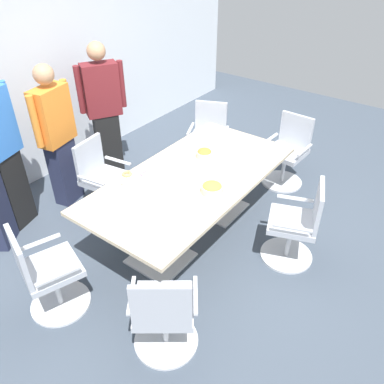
{
  "coord_description": "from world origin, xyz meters",
  "views": [
    {
      "loc": [
        -2.75,
        -2.03,
        2.93
      ],
      "look_at": [
        0.0,
        0.0,
        0.55
      ],
      "focal_mm": 36.63,
      "sensor_mm": 36.0,
      "label": 1
    }
  ],
  "objects_px": {
    "conference_table": "(192,186)",
    "plate_stack": "(179,223)",
    "office_chair_1": "(208,140)",
    "person_standing_3": "(104,108)",
    "napkin_pile": "(173,184)",
    "snack_bowl_pretzels": "(204,153)",
    "donut_platter": "(136,178)",
    "office_chair_3": "(46,275)",
    "snack_bowl_chips_yellow": "(212,188)",
    "office_chair_4": "(164,316)",
    "office_chair_2": "(103,182)",
    "person_standing_2": "(57,136)",
    "office_chair_0": "(287,155)",
    "office_chair_5": "(297,227)"
  },
  "relations": [
    {
      "from": "plate_stack",
      "to": "conference_table",
      "type": "bearing_deg",
      "value": 28.35
    },
    {
      "from": "conference_table",
      "to": "donut_platter",
      "type": "xyz_separation_m",
      "value": [
        -0.39,
        0.42,
        0.14
      ]
    },
    {
      "from": "office_chair_1",
      "to": "plate_stack",
      "type": "distance_m",
      "value": 2.31
    },
    {
      "from": "donut_platter",
      "to": "plate_stack",
      "type": "distance_m",
      "value": 0.85
    },
    {
      "from": "plate_stack",
      "to": "office_chair_5",
      "type": "bearing_deg",
      "value": -35.7
    },
    {
      "from": "conference_table",
      "to": "napkin_pile",
      "type": "xyz_separation_m",
      "value": [
        -0.26,
        0.04,
        0.16
      ]
    },
    {
      "from": "office_chair_1",
      "to": "person_standing_3",
      "type": "height_order",
      "value": "person_standing_3"
    },
    {
      "from": "office_chair_3",
      "to": "napkin_pile",
      "type": "distance_m",
      "value": 1.43
    },
    {
      "from": "office_chair_3",
      "to": "person_standing_3",
      "type": "bearing_deg",
      "value": 142.82
    },
    {
      "from": "office_chair_1",
      "to": "snack_bowl_pretzels",
      "type": "distance_m",
      "value": 1.15
    },
    {
      "from": "snack_bowl_chips_yellow",
      "to": "plate_stack",
      "type": "xyz_separation_m",
      "value": [
        -0.58,
        -0.05,
        -0.03
      ]
    },
    {
      "from": "snack_bowl_pretzels",
      "to": "plate_stack",
      "type": "xyz_separation_m",
      "value": [
        -1.09,
        -0.5,
        -0.03
      ]
    },
    {
      "from": "office_chair_3",
      "to": "snack_bowl_pretzels",
      "type": "distance_m",
      "value": 2.05
    },
    {
      "from": "snack_bowl_pretzels",
      "to": "office_chair_1",
      "type": "bearing_deg",
      "value": 31.64
    },
    {
      "from": "conference_table",
      "to": "plate_stack",
      "type": "distance_m",
      "value": 0.8
    },
    {
      "from": "office_chair_1",
      "to": "donut_platter",
      "type": "distance_m",
      "value": 1.77
    },
    {
      "from": "office_chair_0",
      "to": "snack_bowl_chips_yellow",
      "type": "xyz_separation_m",
      "value": [
        -1.72,
        0.04,
        0.39
      ]
    },
    {
      "from": "napkin_pile",
      "to": "office_chair_3",
      "type": "bearing_deg",
      "value": 165.67
    },
    {
      "from": "conference_table",
      "to": "office_chair_0",
      "type": "relative_size",
      "value": 2.64
    },
    {
      "from": "plate_stack",
      "to": "office_chair_0",
      "type": "bearing_deg",
      "value": 0.17
    },
    {
      "from": "person_standing_2",
      "to": "person_standing_3",
      "type": "bearing_deg",
      "value": 174.35
    },
    {
      "from": "office_chair_3",
      "to": "napkin_pile",
      "type": "bearing_deg",
      "value": 94.66
    },
    {
      "from": "conference_table",
      "to": "office_chair_0",
      "type": "height_order",
      "value": "office_chair_0"
    },
    {
      "from": "person_standing_3",
      "to": "office_chair_2",
      "type": "bearing_deg",
      "value": 72.3
    },
    {
      "from": "person_standing_2",
      "to": "napkin_pile",
      "type": "distance_m",
      "value": 1.6
    },
    {
      "from": "office_chair_0",
      "to": "napkin_pile",
      "type": "distance_m",
      "value": 1.95
    },
    {
      "from": "donut_platter",
      "to": "napkin_pile",
      "type": "bearing_deg",
      "value": -71.69
    },
    {
      "from": "office_chair_0",
      "to": "office_chair_4",
      "type": "distance_m",
      "value": 2.93
    },
    {
      "from": "office_chair_0",
      "to": "snack_bowl_pretzels",
      "type": "bearing_deg",
      "value": 70.37
    },
    {
      "from": "donut_platter",
      "to": "conference_table",
      "type": "bearing_deg",
      "value": -47.2
    },
    {
      "from": "office_chair_5",
      "to": "snack_bowl_pretzels",
      "type": "relative_size",
      "value": 5.13
    },
    {
      "from": "office_chair_5",
      "to": "person_standing_2",
      "type": "xyz_separation_m",
      "value": [
        -0.7,
        2.72,
        0.49
      ]
    },
    {
      "from": "donut_platter",
      "to": "napkin_pile",
      "type": "relative_size",
      "value": 1.83
    },
    {
      "from": "snack_bowl_pretzels",
      "to": "napkin_pile",
      "type": "distance_m",
      "value": 0.67
    },
    {
      "from": "conference_table",
      "to": "person_standing_2",
      "type": "bearing_deg",
      "value": 104.0
    },
    {
      "from": "person_standing_3",
      "to": "snack_bowl_chips_yellow",
      "type": "bearing_deg",
      "value": 105.15
    },
    {
      "from": "donut_platter",
      "to": "plate_stack",
      "type": "relative_size",
      "value": 1.46
    },
    {
      "from": "office_chair_4",
      "to": "office_chair_5",
      "type": "bearing_deg",
      "value": 39.92
    },
    {
      "from": "person_standing_3",
      "to": "snack_bowl_pretzels",
      "type": "xyz_separation_m",
      "value": [
        -0.02,
        -1.61,
        -0.12
      ]
    },
    {
      "from": "office_chair_2",
      "to": "plate_stack",
      "type": "height_order",
      "value": "office_chair_2"
    },
    {
      "from": "office_chair_4",
      "to": "person_standing_2",
      "type": "xyz_separation_m",
      "value": [
        0.91,
        2.34,
        0.49
      ]
    },
    {
      "from": "snack_bowl_chips_yellow",
      "to": "donut_platter",
      "type": "height_order",
      "value": "snack_bowl_chips_yellow"
    },
    {
      "from": "napkin_pile",
      "to": "office_chair_2",
      "type": "bearing_deg",
      "value": 91.07
    },
    {
      "from": "conference_table",
      "to": "person_standing_3",
      "type": "distance_m",
      "value": 1.81
    },
    {
      "from": "office_chair_0",
      "to": "office_chair_5",
      "type": "relative_size",
      "value": 1.0
    },
    {
      "from": "office_chair_0",
      "to": "donut_platter",
      "type": "relative_size",
      "value": 2.65
    },
    {
      "from": "person_standing_3",
      "to": "snack_bowl_chips_yellow",
      "type": "xyz_separation_m",
      "value": [
        -0.54,
        -2.06,
        -0.12
      ]
    },
    {
      "from": "snack_bowl_chips_yellow",
      "to": "office_chair_4",
      "type": "bearing_deg",
      "value": -162.64
    },
    {
      "from": "office_chair_2",
      "to": "person_standing_2",
      "type": "relative_size",
      "value": 0.53
    },
    {
      "from": "office_chair_3",
      "to": "person_standing_2",
      "type": "xyz_separation_m",
      "value": [
        1.19,
        1.25,
        0.49
      ]
    }
  ]
}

